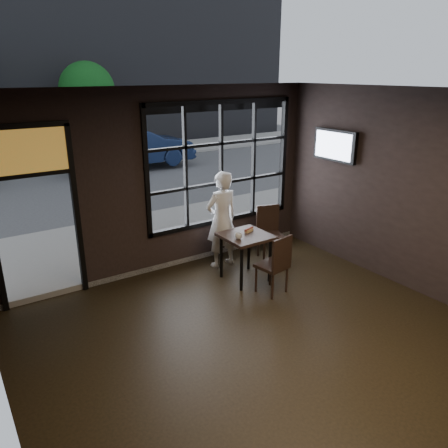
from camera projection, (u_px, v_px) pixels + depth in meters
floor at (297, 371)px, 5.27m from camera, size 6.00×7.00×0.02m
ceiling at (316, 93)px, 4.21m from camera, size 6.00×7.00×0.02m
wall_left at (2, 335)px, 3.17m from camera, size 0.04×7.00×3.20m
window_frame at (221, 163)px, 8.05m from camera, size 3.06×0.12×2.28m
stained_transom at (25, 151)px, 6.15m from camera, size 1.20×0.06×0.70m
street_asphalt at (0, 137)px, 24.14m from camera, size 60.00×41.00×0.04m
cafe_table at (245, 257)px, 7.44m from camera, size 0.77×0.77×0.83m
chair_near at (272, 264)px, 6.98m from camera, size 0.50×0.50×1.00m
chair_window at (271, 234)px, 8.23m from camera, size 0.57×0.57×1.02m
man at (222, 220)px, 7.83m from camera, size 0.66×0.44×1.78m
hotdog at (249, 230)px, 7.43m from camera, size 0.21×0.14×0.06m
cup at (238, 236)px, 7.11m from camera, size 0.15×0.15×0.10m
tv at (335, 145)px, 7.94m from camera, size 0.11×0.98×0.57m
navy_car at (133, 147)px, 15.76m from camera, size 4.41×1.61×1.44m
tree_right at (87, 90)px, 17.85m from camera, size 2.23×2.23×3.81m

